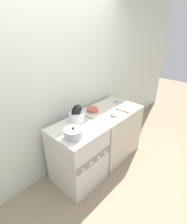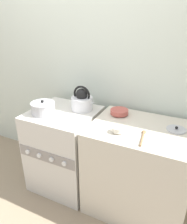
% 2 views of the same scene
% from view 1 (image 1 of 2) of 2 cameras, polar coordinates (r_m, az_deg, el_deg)
% --- Properties ---
extents(ground_plane, '(12.00, 12.00, 0.00)m').
position_cam_1_polar(ground_plane, '(2.67, 0.17, -23.84)').
color(ground_plane, gray).
extents(wall_back, '(7.00, 0.06, 2.50)m').
position_cam_1_polar(wall_back, '(2.40, -13.18, 6.26)').
color(wall_back, silver).
rests_on(wall_back, ground_plane).
extents(stove, '(0.64, 0.64, 0.86)m').
position_cam_1_polar(stove, '(2.51, -5.21, -13.81)').
color(stove, beige).
rests_on(stove, ground_plane).
extents(counter, '(0.88, 0.67, 0.86)m').
position_cam_1_polar(counter, '(3.00, 5.53, -6.30)').
color(counter, beige).
rests_on(counter, ground_plane).
extents(kettle, '(0.26, 0.21, 0.25)m').
position_cam_1_polar(kettle, '(2.38, -5.43, -1.09)').
color(kettle, silver).
rests_on(kettle, stove).
extents(cooking_pot, '(0.23, 0.23, 0.14)m').
position_cam_1_polar(cooking_pot, '(2.08, -6.57, -6.88)').
color(cooking_pot, '#B2B2B7').
rests_on(cooking_pot, stove).
extents(enamel_bowl, '(0.17, 0.17, 0.05)m').
position_cam_1_polar(enamel_bowl, '(2.68, -0.36, 0.82)').
color(enamel_bowl, '#B75147').
rests_on(enamel_bowl, counter).
extents(small_ceramic_bowl, '(0.09, 0.09, 0.05)m').
position_cam_1_polar(small_ceramic_bowl, '(2.57, 6.67, -0.61)').
color(small_ceramic_bowl, beige).
rests_on(small_ceramic_bowl, counter).
extents(loose_pot_lid, '(0.16, 0.16, 0.03)m').
position_cam_1_polar(loose_pot_lid, '(3.02, 7.55, 3.26)').
color(loose_pot_lid, '#B2B2B7').
rests_on(loose_pot_lid, counter).
extents(wooden_spoon, '(0.05, 0.24, 0.02)m').
position_cam_1_polar(wooden_spoon, '(2.73, 8.93, 0.54)').
color(wooden_spoon, olive).
rests_on(wooden_spoon, counter).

